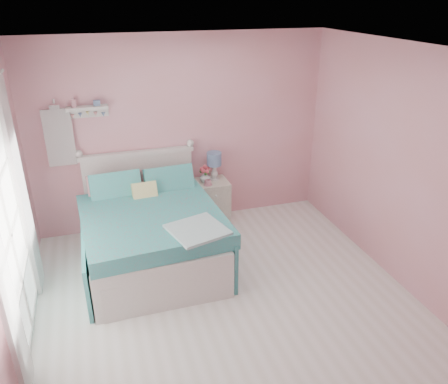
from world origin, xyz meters
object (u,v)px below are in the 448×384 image
bed (151,233)px  table_lamp (214,161)px  teacup (208,182)px  nightstand (212,202)px  vase (205,177)px

bed → table_lamp: bed is taller
bed → teacup: bearing=31.9°
nightstand → table_lamp: bearing=42.2°
teacup → bed: bearing=-144.4°
bed → nightstand: bearing=33.5°
bed → table_lamp: bearing=33.8°
nightstand → vase: 0.40m
nightstand → bed: bearing=-142.8°
nightstand → vase: bearing=174.6°
nightstand → teacup: teacup is taller
table_lamp → teacup: 0.32m
table_lamp → teacup: bearing=-132.4°
table_lamp → vase: (-0.14, -0.04, -0.21)m
nightstand → teacup: bearing=-129.7°
bed → vase: size_ratio=13.35×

